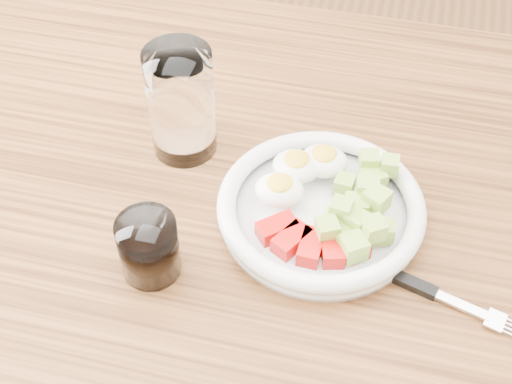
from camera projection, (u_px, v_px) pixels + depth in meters
dining_table at (262, 265)px, 0.93m from camera, size 1.50×0.90×0.77m
bowl at (322, 206)px, 0.84m from camera, size 0.25×0.25×0.06m
fork at (417, 286)px, 0.79m from camera, size 0.21×0.08×0.01m
water_glass at (181, 103)px, 0.88m from camera, size 0.08×0.08×0.15m
coffee_glass at (149, 248)px, 0.78m from camera, size 0.07×0.07×0.08m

